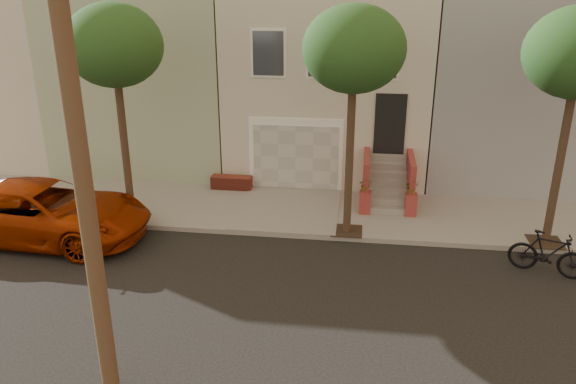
# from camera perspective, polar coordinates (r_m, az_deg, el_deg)

# --- Properties ---
(ground) EXTENTS (90.00, 90.00, 0.00)m
(ground) POSITION_cam_1_polar(r_m,az_deg,el_deg) (13.06, 0.82, -11.48)
(ground) COLOR black
(ground) RESTS_ON ground
(sidewalk) EXTENTS (40.00, 3.70, 0.15)m
(sidewalk) POSITION_cam_1_polar(r_m,az_deg,el_deg) (17.76, 2.92, -2.06)
(sidewalk) COLOR gray
(sidewalk) RESTS_ON ground
(house_row) EXTENTS (33.10, 11.70, 7.00)m
(house_row) POSITION_cam_1_polar(r_m,az_deg,el_deg) (22.43, 4.42, 12.25)
(house_row) COLOR beige
(house_row) RESTS_ON sidewalk
(tree_left) EXTENTS (2.70, 2.57, 6.30)m
(tree_left) POSITION_cam_1_polar(r_m,az_deg,el_deg) (16.43, -17.30, 13.93)
(tree_left) COLOR #2D2116
(tree_left) RESTS_ON sidewalk
(tree_mid) EXTENTS (2.70, 2.57, 6.30)m
(tree_mid) POSITION_cam_1_polar(r_m,az_deg,el_deg) (14.96, 6.73, 14.09)
(tree_mid) COLOR #2D2116
(tree_mid) RESTS_ON sidewalk
(pickup_truck) EXTENTS (6.06, 3.03, 1.65)m
(pickup_truck) POSITION_cam_1_polar(r_m,az_deg,el_deg) (17.29, -23.53, -1.84)
(pickup_truck) COLOR #8E2200
(pickup_truck) RESTS_ON ground
(motorcycle) EXTENTS (1.96, 1.15, 1.14)m
(motorcycle) POSITION_cam_1_polar(r_m,az_deg,el_deg) (15.51, 24.99, -5.68)
(motorcycle) COLOR black
(motorcycle) RESTS_ON ground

